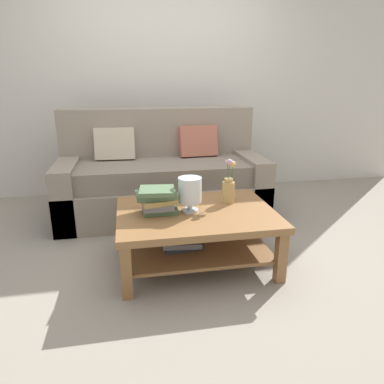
{
  "coord_description": "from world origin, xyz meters",
  "views": [
    {
      "loc": [
        -0.48,
        -2.7,
        1.34
      ],
      "look_at": [
        -0.0,
        -0.19,
        0.52
      ],
      "focal_mm": 32.55,
      "sensor_mm": 36.0,
      "label": 1
    }
  ],
  "objects_px": {
    "couch": "(162,179)",
    "book_stack_main": "(158,200)",
    "glass_hurricane_vase": "(190,191)",
    "coffee_table": "(195,225)",
    "flower_pitcher": "(229,187)"
  },
  "relations": [
    {
      "from": "couch",
      "to": "book_stack_main",
      "type": "xyz_separation_m",
      "value": [
        -0.14,
        -1.1,
        0.15
      ]
    },
    {
      "from": "couch",
      "to": "glass_hurricane_vase",
      "type": "bearing_deg",
      "value": -85.32
    },
    {
      "from": "couch",
      "to": "book_stack_main",
      "type": "relative_size",
      "value": 6.95
    },
    {
      "from": "coffee_table",
      "to": "flower_pitcher",
      "type": "bearing_deg",
      "value": 25.0
    },
    {
      "from": "coffee_table",
      "to": "book_stack_main",
      "type": "bearing_deg",
      "value": 175.0
    },
    {
      "from": "couch",
      "to": "book_stack_main",
      "type": "bearing_deg",
      "value": -97.45
    },
    {
      "from": "couch",
      "to": "glass_hurricane_vase",
      "type": "relative_size",
      "value": 7.97
    },
    {
      "from": "couch",
      "to": "glass_hurricane_vase",
      "type": "distance_m",
      "value": 1.14
    },
    {
      "from": "book_stack_main",
      "to": "flower_pitcher",
      "type": "xyz_separation_m",
      "value": [
        0.56,
        0.11,
        0.03
      ]
    },
    {
      "from": "book_stack_main",
      "to": "glass_hurricane_vase",
      "type": "height_order",
      "value": "glass_hurricane_vase"
    },
    {
      "from": "flower_pitcher",
      "to": "couch",
      "type": "bearing_deg",
      "value": 113.18
    },
    {
      "from": "coffee_table",
      "to": "glass_hurricane_vase",
      "type": "distance_m",
      "value": 0.27
    },
    {
      "from": "couch",
      "to": "coffee_table",
      "type": "bearing_deg",
      "value": -83.57
    },
    {
      "from": "book_stack_main",
      "to": "glass_hurricane_vase",
      "type": "relative_size",
      "value": 1.15
    },
    {
      "from": "couch",
      "to": "flower_pitcher",
      "type": "xyz_separation_m",
      "value": [
        0.42,
        -0.98,
        0.18
      ]
    }
  ]
}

